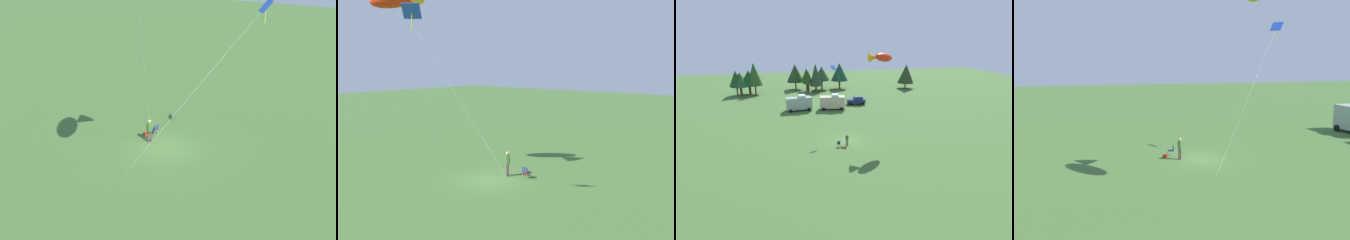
{
  "view_description": "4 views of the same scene",
  "coord_description": "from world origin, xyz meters",
  "views": [
    {
      "loc": [
        25.84,
        16.35,
        14.19
      ],
      "look_at": [
        0.53,
        0.63,
        2.49
      ],
      "focal_mm": 50.0,
      "sensor_mm": 36.0,
      "label": 1
    },
    {
      "loc": [
        -17.29,
        19.06,
        7.86
      ],
      "look_at": [
        -0.28,
        -1.53,
        3.96
      ],
      "focal_mm": 42.0,
      "sensor_mm": 36.0,
      "label": 2
    },
    {
      "loc": [
        -8.84,
        -36.38,
        15.63
      ],
      "look_at": [
        -0.47,
        0.13,
        3.35
      ],
      "focal_mm": 28.0,
      "sensor_mm": 36.0,
      "label": 3
    },
    {
      "loc": [
        28.94,
        -8.15,
        8.16
      ],
      "look_at": [
        0.52,
        -1.59,
        3.3
      ],
      "focal_mm": 42.0,
      "sensor_mm": 36.0,
      "label": 4
    }
  ],
  "objects": [
    {
      "name": "ground_plane",
      "position": [
        0.0,
        0.0,
        0.0
      ],
      "size": [
        160.0,
        160.0,
        0.0
      ],
      "primitive_type": "plane",
      "color": "#41672F"
    },
    {
      "name": "person_kite_flyer",
      "position": [
        -0.4,
        -1.55,
        1.02
      ],
      "size": [
        0.52,
        0.5,
        1.74
      ],
      "rotation": [
        0.0,
        0.0,
        4.01
      ],
      "color": "#523540",
      "rests_on": "ground"
    },
    {
      "name": "folding_chair",
      "position": [
        -1.72,
        -1.93,
        0.49
      ],
      "size": [
        0.53,
        0.53,
        0.82
      ],
      "rotation": [
        0.0,
        0.0,
        4.6
      ],
      "color": "navy",
      "rests_on": "ground"
    },
    {
      "name": "backpack_on_grass",
      "position": [
        -1.31,
        -2.52,
        0.11
      ],
      "size": [
        0.39,
        0.37,
        0.22
      ],
      "primitive_type": "cube",
      "rotation": [
        0.0,
        0.0,
        5.61
      ],
      "color": "red",
      "rests_on": "ground"
    },
    {
      "name": "kite_diamond_blue",
      "position": [
        -0.63,
        6.3,
        10.02
      ],
      "size": [
        5.9,
        7.22,
        10.76
      ],
      "color": "blue",
      "rests_on": "ground"
    }
  ]
}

